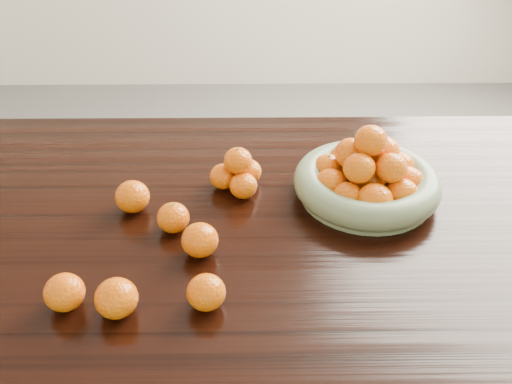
{
  "coord_description": "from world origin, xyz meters",
  "views": [
    {
      "loc": [
        -0.04,
        -1.04,
        1.52
      ],
      "look_at": [
        -0.03,
        -0.02,
        0.83
      ],
      "focal_mm": 40.0,
      "sensor_mm": 36.0,
      "label": 1
    }
  ],
  "objects_px": {
    "orange_pyramid": "(238,173)",
    "loose_orange_0": "(173,218)",
    "dining_table": "(267,247)",
    "fruit_bowl": "(367,179)"
  },
  "relations": [
    {
      "from": "fruit_bowl",
      "to": "dining_table",
      "type": "bearing_deg",
      "value": -161.6
    },
    {
      "from": "orange_pyramid",
      "to": "loose_orange_0",
      "type": "height_order",
      "value": "orange_pyramid"
    },
    {
      "from": "dining_table",
      "to": "loose_orange_0",
      "type": "height_order",
      "value": "loose_orange_0"
    },
    {
      "from": "orange_pyramid",
      "to": "loose_orange_0",
      "type": "distance_m",
      "value": 0.21
    },
    {
      "from": "fruit_bowl",
      "to": "orange_pyramid",
      "type": "xyz_separation_m",
      "value": [
        -0.3,
        0.04,
        -0.01
      ]
    },
    {
      "from": "dining_table",
      "to": "orange_pyramid",
      "type": "xyz_separation_m",
      "value": [
        -0.07,
        0.11,
        0.13
      ]
    },
    {
      "from": "loose_orange_0",
      "to": "dining_table",
      "type": "bearing_deg",
      "value": 13.22
    },
    {
      "from": "loose_orange_0",
      "to": "orange_pyramid",
      "type": "bearing_deg",
      "value": 49.59
    },
    {
      "from": "fruit_bowl",
      "to": "orange_pyramid",
      "type": "height_order",
      "value": "fruit_bowl"
    },
    {
      "from": "dining_table",
      "to": "loose_orange_0",
      "type": "bearing_deg",
      "value": -166.78
    }
  ]
}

